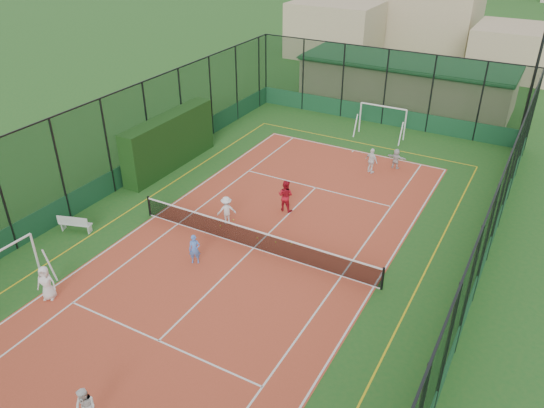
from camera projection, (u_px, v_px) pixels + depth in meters
The scene contains 18 objects.
ground at pixel (254, 248), 23.06m from camera, with size 300.00×300.00×0.00m, color #1F5A20.
court_slab at pixel (254, 248), 23.06m from camera, with size 11.17×23.97×0.01m, color #AE4126.
tennis_net at pixel (253, 238), 22.79m from camera, with size 11.67×0.12×1.06m, color black, non-canonical shape.
perimeter_fence at pixel (253, 198), 21.82m from camera, with size 18.12×34.12×5.00m, color black, non-canonical shape.
floodlight_ne at pixel (532, 84), 30.00m from camera, with size 0.60×0.26×8.25m, color black, non-canonical shape.
clubhouse at pixel (406, 82), 38.98m from camera, with size 15.20×7.20×3.15m, color tan, non-canonical shape.
hedge_left at pixel (170, 142), 29.49m from camera, with size 1.03×6.84×2.99m, color black.
white_bench at pixel (76, 223), 24.07m from camera, with size 1.49×0.41×0.84m, color white, non-canonical shape.
futsal_goal_near at pixel (4, 272), 20.02m from camera, with size 0.85×2.92×1.88m, color white, non-canonical shape.
futsal_goal_far at pixel (382, 121), 33.64m from camera, with size 3.05×0.88×1.97m, color white, non-canonical shape.
child_near_left at pixel (46, 283), 19.80m from camera, with size 0.70×0.46×1.44m, color white.
child_near_mid at pixel (195, 249), 21.83m from camera, with size 0.48×0.31×1.31m, color #4E7FDE.
child_near_right at pixel (86, 408), 14.95m from camera, with size 0.67×0.52×1.38m, color white.
child_far_left at pixel (227, 210), 24.53m from camera, with size 0.89×0.51×1.37m, color white.
child_far_right at pixel (372, 161), 29.11m from camera, with size 0.85×0.35×1.44m, color white.
child_far_back at pixel (396, 159), 29.68m from camera, with size 1.08×0.34×1.17m, color silver.
coach at pixel (285, 196), 25.50m from camera, with size 0.78×0.61×1.60m, color #AA1221.
tennis_balls at pixel (260, 235), 23.93m from camera, with size 3.62×0.84×0.07m.
Camera 1 is at (9.92, -16.28, 13.14)m, focal length 35.00 mm.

